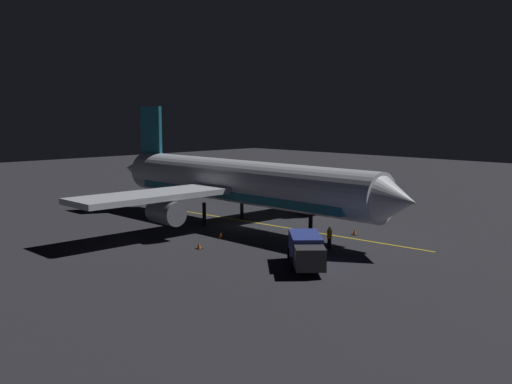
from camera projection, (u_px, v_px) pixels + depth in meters
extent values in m
cube|color=#26262B|center=(241.00, 227.00, 56.89)|extent=(180.00, 180.00, 0.20)
cube|color=gold|center=(290.00, 228.00, 55.81)|extent=(2.18, 28.87, 0.01)
cylinder|color=silver|center=(241.00, 182.00, 56.30)|extent=(4.32, 31.63, 4.10)
cube|color=teal|center=(241.00, 193.00, 56.45)|extent=(4.08, 26.89, 0.74)
cone|color=silver|center=(396.00, 200.00, 44.21)|extent=(4.04, 3.31, 4.02)
cone|color=silver|center=(138.00, 169.00, 68.84)|extent=(3.72, 4.94, 3.69)
cube|color=teal|center=(151.00, 130.00, 66.21)|extent=(0.39, 3.60, 5.15)
cube|color=silver|center=(294.00, 179.00, 63.88)|extent=(14.37, 4.90, 0.50)
cylinder|color=slate|center=(298.00, 194.00, 62.72)|extent=(2.12, 3.21, 2.10)
cube|color=silver|center=(150.00, 196.00, 51.14)|extent=(14.37, 4.90, 0.50)
cylinder|color=slate|center=(166.00, 212.00, 50.97)|extent=(2.12, 3.21, 2.10)
cylinder|color=black|center=(311.00, 227.00, 50.55)|extent=(0.36, 0.36, 2.26)
cylinder|color=black|center=(242.00, 209.00, 60.26)|extent=(0.36, 0.36, 2.26)
cylinder|color=black|center=(204.00, 214.00, 56.86)|extent=(0.36, 0.36, 2.26)
cube|color=navy|center=(305.00, 246.00, 42.29)|extent=(4.36, 4.44, 1.78)
cube|color=#38383D|center=(310.00, 258.00, 39.37)|extent=(2.69, 2.68, 1.50)
cylinder|color=black|center=(307.00, 264.00, 40.98)|extent=(2.30, 2.24, 0.90)
cylinder|color=black|center=(303.00, 254.00, 43.84)|extent=(2.30, 2.24, 0.90)
cube|color=gold|center=(320.00, 200.00, 64.66)|extent=(3.86, 2.54, 1.86)
cube|color=#38383D|center=(306.00, 204.00, 62.57)|extent=(2.04, 2.21, 1.50)
cylinder|color=black|center=(314.00, 210.00, 63.80)|extent=(1.18, 2.40, 0.90)
cylinder|color=black|center=(326.00, 207.00, 65.77)|extent=(1.18, 2.40, 0.90)
cylinder|color=black|center=(329.00, 243.00, 47.52)|extent=(0.32, 0.32, 0.85)
cylinder|color=orange|center=(330.00, 234.00, 47.42)|extent=(0.40, 0.40, 0.65)
sphere|color=tan|center=(330.00, 228.00, 47.37)|extent=(0.24, 0.24, 0.24)
cone|color=#EA590F|center=(355.00, 232.00, 52.74)|extent=(0.36, 0.36, 0.55)
cube|color=black|center=(355.00, 235.00, 52.77)|extent=(0.50, 0.50, 0.03)
cone|color=#EA590F|center=(221.00, 235.00, 51.24)|extent=(0.36, 0.36, 0.55)
cube|color=black|center=(221.00, 238.00, 51.27)|extent=(0.50, 0.50, 0.03)
cone|color=#EA590F|center=(199.00, 245.00, 47.35)|extent=(0.36, 0.36, 0.55)
cube|color=black|center=(199.00, 249.00, 47.39)|extent=(0.50, 0.50, 0.03)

